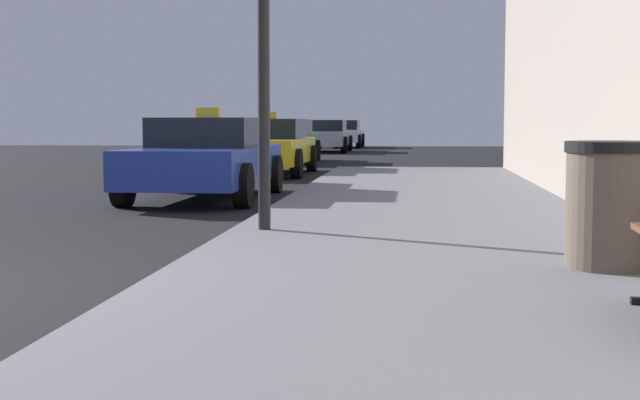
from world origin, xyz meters
name	(u,v)px	position (x,y,z in m)	size (l,w,h in m)	color
sidewalk	(442,299)	(4.00, 0.00, 0.07)	(4.00, 32.00, 0.15)	slate
trash_bin	(611,204)	(5.24, 0.96, 0.61)	(0.68, 0.68, 0.92)	brown
car_blue	(206,158)	(0.57, 8.36, 0.65)	(1.95, 4.52, 1.43)	#233899
car_yellow	(267,146)	(0.44, 15.18, 0.65)	(1.96, 4.57, 1.43)	yellow
car_green	(283,141)	(-0.10, 21.49, 0.65)	(1.93, 4.60, 1.27)	#196638
car_silver	(324,136)	(0.18, 31.13, 0.65)	(2.07, 4.55, 1.27)	#B7B7BF
car_white	(342,134)	(0.38, 37.47, 0.65)	(1.98, 4.37, 1.27)	white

